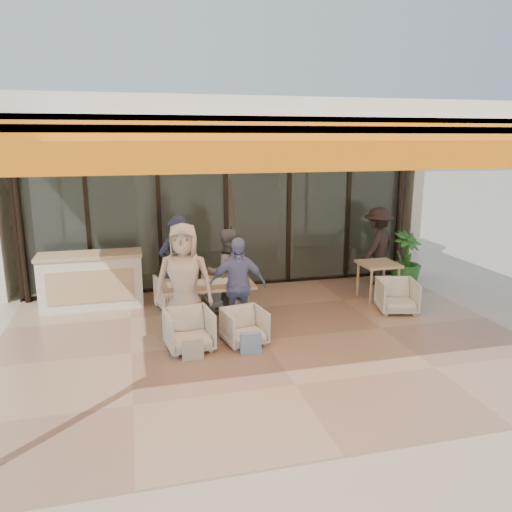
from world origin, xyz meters
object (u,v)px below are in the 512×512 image
Objects in this scene: chair_near_right at (244,325)px; standing_woman at (377,246)px; chair_far_left at (177,290)px; chair_near_left at (189,328)px; dining_table at (206,286)px; diner_cream at (184,282)px; side_table at (378,268)px; host_counter at (92,280)px; side_chair at (397,294)px; chair_far_right at (222,289)px; diner_grey at (226,272)px; potted_palm at (406,259)px; diner_periwinkle at (237,286)px; diner_navy at (178,268)px.

standing_woman is (3.46, 2.43, 0.53)m from chair_near_right.
chair_near_left is (0.00, -1.90, -0.01)m from chair_far_left.
diner_cream is at bearing -132.26° from dining_table.
chair_near_right is 0.83× the size of side_table.
chair_near_left is 0.91× the size of side_table.
host_counter is at bearing 142.87° from diner_cream.
side_table is 1.10× the size of side_chair.
chair_far_right is at bearing -28.54° from standing_woman.
diner_grey is at bearing 60.33° from diner_cream.
dining_table is at bearing 60.36° from chair_far_right.
chair_near_right is (0.84, 0.00, -0.03)m from chair_near_left.
diner_grey is (0.00, 1.40, 0.47)m from chair_near_right.
chair_far_left is 0.42× the size of standing_woman.
dining_table is 1.28× the size of potted_palm.
dining_table reaches higher than chair_near_right.
diner_periwinkle is at bearing -162.05° from side_table.
side_chair reaches higher than chair_far_right.
chair_far_right is (2.34, -0.42, -0.21)m from host_counter.
potted_palm is (4.01, 1.70, -0.20)m from diner_periwinkle.
chair_near_left is 0.58× the size of potted_palm.
dining_table is 0.66m from diner_cream.
host_counter is 3.00× the size of chair_near_right.
standing_woman reaches higher than diner_grey.
potted_palm is at bearing 28.16° from diner_periwinkle.
dining_table is 0.65m from diner_navy.
chair_near_right is 4.26m from standing_woman.
diner_cream is 3.87m from side_chair.
side_chair is at bearing 159.15° from diner_navy.
diner_periwinkle is 1.34× the size of potted_palm.
diner_navy reaches higher than chair_near_left.
chair_near_right is (2.34, -2.32, -0.22)m from host_counter.
chair_near_left is at bearing -159.02° from side_table.
chair_far_right is 0.35× the size of diner_navy.
diner_periwinkle is at bearing -46.97° from dining_table.
host_counter is 2.39m from diner_cream.
chair_near_left is 1.69m from diner_grey.
host_counter is at bearing 170.88° from side_table.
diner_periwinkle reaches higher than side_table.
standing_woman is at bearing -171.81° from diner_grey.
potted_palm is (4.01, 0.80, -0.19)m from diner_grey.
diner_navy is at bearing -8.42° from diner_grey.
potted_palm reaches higher than side_table.
diner_cream reaches higher than chair_near_right.
diner_grey is (2.34, -0.92, 0.24)m from host_counter.
diner_periwinkle is (0.00, -0.90, 0.01)m from diner_grey.
chair_far_right is (0.43, 0.94, -0.37)m from dining_table.
host_counter is at bearing 178.86° from potted_palm.
chair_far_right is 0.41× the size of diner_periwinkle.
diner_grey is 2.99m from side_table.
diner_cream reaches higher than diner_navy.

